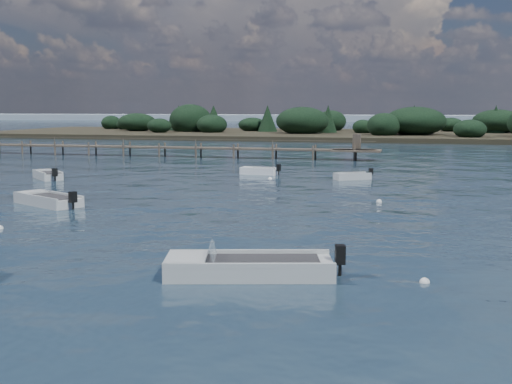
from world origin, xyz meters
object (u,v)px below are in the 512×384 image
(tender_far_grey_b, at_px, (352,178))
(dinghy_mid_white_a, at_px, (249,271))
(jetty, at_px, (126,147))
(tender_far_grey, at_px, (48,177))
(dinghy_mid_grey, at_px, (48,202))
(tender_far_white, at_px, (259,172))

(tender_far_grey_b, relative_size, dinghy_mid_white_a, 0.50)
(dinghy_mid_white_a, relative_size, jetty, 0.09)
(tender_far_grey, height_order, jetty, jetty)
(tender_far_grey, relative_size, jetty, 0.05)
(tender_far_grey, xyz_separation_m, dinghy_mid_grey, (7.28, -11.64, -0.01))
(dinghy_mid_white_a, bearing_deg, tender_far_grey, 133.05)
(dinghy_mid_white_a, relative_size, tender_far_white, 1.75)
(tender_far_grey_b, xyz_separation_m, jetty, (-27.09, 17.94, 0.84))
(tender_far_grey_b, height_order, dinghy_mid_grey, dinghy_mid_grey)
(tender_far_white, distance_m, jetty, 25.15)
(tender_far_white, relative_size, jetty, 0.05)
(jetty, bearing_deg, tender_far_grey_b, -33.52)
(tender_far_grey_b, relative_size, tender_far_white, 0.87)
(tender_far_grey, bearing_deg, tender_far_white, 25.72)
(dinghy_mid_grey, distance_m, jetty, 36.78)
(tender_far_white, bearing_deg, jetty, 140.33)
(tender_far_grey_b, relative_size, tender_far_grey, 0.85)
(dinghy_mid_white_a, relative_size, tender_far_grey, 1.70)
(tender_far_grey_b, distance_m, dinghy_mid_white_a, 28.92)
(dinghy_mid_white_a, distance_m, tender_far_grey, 32.37)
(dinghy_mid_white_a, distance_m, tender_far_white, 31.65)
(tender_far_white, xyz_separation_m, jetty, (-19.35, 16.04, 0.82))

